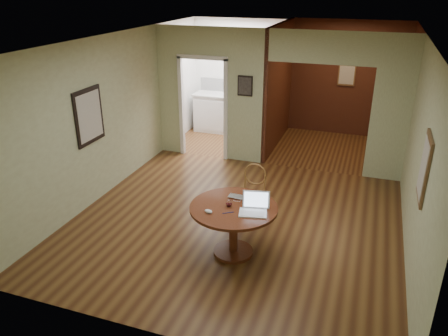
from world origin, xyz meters
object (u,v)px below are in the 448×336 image
(dining_table, at_px, (234,219))
(closed_laptop, at_px, (239,199))
(chair, at_px, (253,190))
(open_laptop, at_px, (254,207))

(dining_table, bearing_deg, closed_laptop, 88.82)
(chair, distance_m, closed_laptop, 0.83)
(open_laptop, distance_m, closed_laptop, 0.38)
(dining_table, xyz_separation_m, open_laptop, (0.29, -0.04, 0.26))
(chair, height_order, closed_laptop, chair)
(chair, height_order, open_laptop, open_laptop)
(chair, relative_size, open_laptop, 2.30)
(dining_table, relative_size, chair, 1.28)
(dining_table, distance_m, closed_laptop, 0.29)
(chair, bearing_deg, open_laptop, -73.37)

